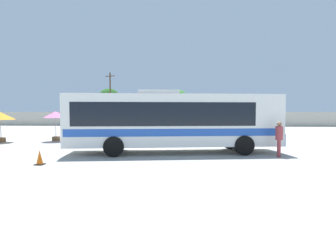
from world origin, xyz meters
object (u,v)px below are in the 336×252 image
(parked_car_second_red, at_px, (133,122))
(utility_pole_near, at_px, (110,98))
(parked_car_leftmost_black, at_px, (90,122))
(coach_bus_white_blue, at_px, (172,120))
(roadside_tree_midleft, at_px, (165,100))
(vendor_umbrella_secondary_pink, at_px, (56,116))
(roadside_tree_left, at_px, (109,98))
(traffic_cone_on_apron, at_px, (40,158))
(attendant_by_bus_door, at_px, (279,137))
(roadside_tree_midright, at_px, (177,99))
(vendor_umbrella_near_gate_orange, at_px, (0,117))
(parked_car_third_red, at_px, (177,122))

(parked_car_second_red, relative_size, utility_pole_near, 0.49)
(parked_car_leftmost_black, bearing_deg, utility_pole_near, 81.07)
(coach_bus_white_blue, distance_m, parked_car_second_red, 26.31)
(parked_car_leftmost_black, height_order, roadside_tree_midleft, roadside_tree_midleft)
(vendor_umbrella_secondary_pink, bearing_deg, parked_car_leftmost_black, 102.46)
(roadside_tree_left, distance_m, roadside_tree_midleft, 10.30)
(vendor_umbrella_secondary_pink, height_order, traffic_cone_on_apron, vendor_umbrella_secondary_pink)
(vendor_umbrella_secondary_pink, bearing_deg, attendant_by_bus_door, -23.28)
(parked_car_leftmost_black, bearing_deg, roadside_tree_midright, 30.91)
(vendor_umbrella_near_gate_orange, height_order, utility_pole_near, utility_pole_near)
(coach_bus_white_blue, bearing_deg, parked_car_third_red, 91.50)
(parked_car_leftmost_black, relative_size, parked_car_second_red, 0.99)
(coach_bus_white_blue, distance_m, traffic_cone_on_apron, 6.92)
(coach_bus_white_blue, relative_size, roadside_tree_left, 1.80)
(traffic_cone_on_apron, bearing_deg, attendant_by_bus_door, 14.72)
(parked_car_third_red, xyz_separation_m, roadside_tree_midleft, (-2.65, 10.11, 3.65))
(roadside_tree_midleft, bearing_deg, traffic_cone_on_apron, -93.20)
(coach_bus_white_blue, xyz_separation_m, roadside_tree_midleft, (-3.30, 34.90, 2.59))
(vendor_umbrella_secondary_pink, relative_size, parked_car_second_red, 0.52)
(coach_bus_white_blue, xyz_separation_m, roadside_tree_midright, (-1.01, 31.93, 2.60))
(utility_pole_near, height_order, roadside_tree_midright, utility_pole_near)
(parked_car_second_red, distance_m, roadside_tree_midright, 9.89)
(vendor_umbrella_secondary_pink, relative_size, utility_pole_near, 0.26)
(utility_pole_near, relative_size, traffic_cone_on_apron, 14.20)
(roadside_tree_left, bearing_deg, coach_bus_white_blue, -68.42)
(parked_car_third_red, bearing_deg, utility_pole_near, 151.05)
(vendor_umbrella_near_gate_orange, distance_m, parked_car_second_red, 21.82)
(coach_bus_white_blue, relative_size, roadside_tree_midleft, 1.98)
(roadside_tree_left, height_order, roadside_tree_midleft, roadside_tree_left)
(vendor_umbrella_secondary_pink, xyz_separation_m, roadside_tree_midright, (8.36, 26.59, 2.45))
(coach_bus_white_blue, relative_size, utility_pole_near, 1.31)
(roadside_tree_left, relative_size, roadside_tree_midright, 1.07)
(roadside_tree_left, bearing_deg, vendor_umbrella_secondary_pink, -81.74)
(roadside_tree_midright, bearing_deg, parked_car_third_red, -87.14)
(attendant_by_bus_door, xyz_separation_m, utility_pole_near, (-18.01, 32.41, 3.72))
(coach_bus_white_blue, height_order, parked_car_second_red, coach_bus_white_blue)
(coach_bus_white_blue, relative_size, roadside_tree_midright, 1.93)
(parked_car_leftmost_black, height_order, parked_car_second_red, parked_car_second_red)
(coach_bus_white_blue, height_order, vendor_umbrella_near_gate_orange, coach_bus_white_blue)
(utility_pole_near, bearing_deg, vendor_umbrella_near_gate_orange, -91.27)
(parked_car_third_red, height_order, utility_pole_near, utility_pole_near)
(parked_car_second_red, xyz_separation_m, utility_pole_near, (-5.17, 6.08, 3.93))
(parked_car_second_red, relative_size, roadside_tree_midleft, 0.75)
(attendant_by_bus_door, bearing_deg, vendor_umbrella_near_gate_orange, 164.08)
(roadside_tree_midleft, bearing_deg, attendant_by_bus_door, -76.22)
(vendor_umbrella_near_gate_orange, relative_size, traffic_cone_on_apron, 3.54)
(parked_car_third_red, distance_m, roadside_tree_left, 16.59)
(utility_pole_near, bearing_deg, vendor_umbrella_secondary_pink, -83.15)
(roadside_tree_left, bearing_deg, roadside_tree_midright, -10.77)
(vendor_umbrella_near_gate_orange, distance_m, roadside_tree_midright, 30.31)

